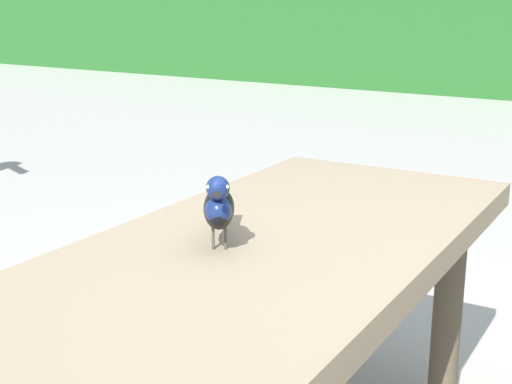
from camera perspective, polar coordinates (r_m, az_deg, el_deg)
picnic_table_foreground at (r=1.71m, az=0.26°, el=-10.06°), size 1.77×1.84×0.74m
bird_grackle at (r=1.58m, az=-3.03°, el=-1.17°), size 0.19×0.25×0.18m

